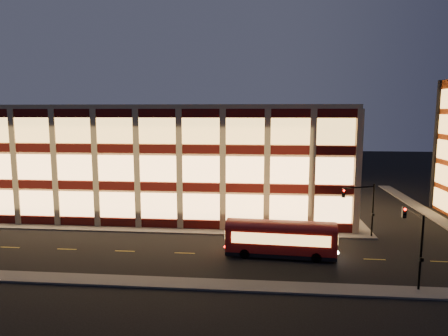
# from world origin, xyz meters

# --- Properties ---
(ground) EXTENTS (200.00, 200.00, 0.00)m
(ground) POSITION_xyz_m (0.00, 0.00, 0.00)
(ground) COLOR black
(ground) RESTS_ON ground
(sidewalk_office_south) EXTENTS (54.00, 2.00, 0.15)m
(sidewalk_office_south) POSITION_xyz_m (-3.00, 1.00, 0.07)
(sidewalk_office_south) COLOR #514F4C
(sidewalk_office_south) RESTS_ON ground
(sidewalk_office_east) EXTENTS (2.00, 30.00, 0.15)m
(sidewalk_office_east) POSITION_xyz_m (23.00, 17.00, 0.07)
(sidewalk_office_east) COLOR #514F4C
(sidewalk_office_east) RESTS_ON ground
(sidewalk_tower_west) EXTENTS (2.00, 30.00, 0.15)m
(sidewalk_tower_west) POSITION_xyz_m (34.00, 17.00, 0.07)
(sidewalk_tower_west) COLOR #514F4C
(sidewalk_tower_west) RESTS_ON ground
(sidewalk_near) EXTENTS (100.00, 2.00, 0.15)m
(sidewalk_near) POSITION_xyz_m (0.00, -13.00, 0.07)
(sidewalk_near) COLOR #514F4C
(sidewalk_near) RESTS_ON ground
(office_building) EXTENTS (50.45, 30.45, 14.50)m
(office_building) POSITION_xyz_m (-2.91, 16.91, 7.25)
(office_building) COLOR tan
(office_building) RESTS_ON ground
(traffic_signal_far) EXTENTS (3.79, 1.87, 6.00)m
(traffic_signal_far) POSITION_xyz_m (22.21, 0.24, 4.11)
(traffic_signal_far) COLOR black
(traffic_signal_far) RESTS_ON ground
(traffic_signal_near) EXTENTS (0.32, 4.45, 6.00)m
(traffic_signal_near) POSITION_xyz_m (23.50, -11.03, 4.13)
(traffic_signal_near) COLOR black
(traffic_signal_near) RESTS_ON ground
(trolley_bus) EXTENTS (10.43, 3.27, 3.48)m
(trolley_bus) POSITION_xyz_m (13.25, -5.91, 1.93)
(trolley_bus) COLOR #910B07
(trolley_bus) RESTS_ON ground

